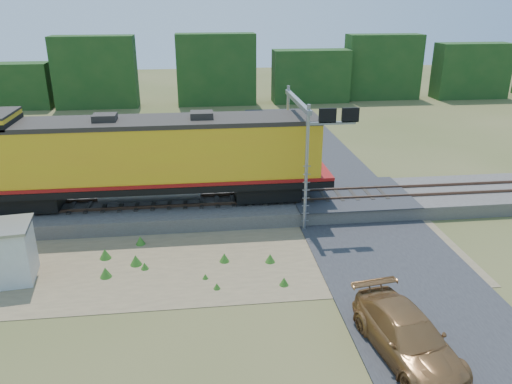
{
  "coord_description": "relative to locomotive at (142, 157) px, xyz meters",
  "views": [
    {
      "loc": [
        -1.81,
        -20.76,
        11.76
      ],
      "look_at": [
        1.03,
        3.0,
        2.4
      ],
      "focal_mm": 35.0,
      "sensor_mm": 36.0,
      "label": 1
    }
  ],
  "objects": [
    {
      "name": "tree_line_north",
      "position": [
        4.94,
        32.0,
        -0.49
      ],
      "size": [
        130.0,
        3.0,
        6.5
      ],
      "color": "#173E16",
      "rests_on": "ground"
    },
    {
      "name": "dirt_shoulder",
      "position": [
        2.94,
        -5.5,
        -3.55
      ],
      "size": [
        26.0,
        8.0,
        0.03
      ],
      "primitive_type": "cube",
      "color": "#8C7754",
      "rests_on": "ground"
    },
    {
      "name": "locomotive",
      "position": [
        0.0,
        0.0,
        0.0
      ],
      "size": [
        20.46,
        3.12,
        5.28
      ],
      "color": "black",
      "rests_on": "rails"
    },
    {
      "name": "weed_clumps",
      "position": [
        1.44,
        -5.9,
        -3.56
      ],
      "size": [
        15.0,
        6.2,
        0.56
      ],
      "primitive_type": null,
      "color": "#346E1F",
      "rests_on": "ground"
    },
    {
      "name": "rails",
      "position": [
        4.94,
        0.0,
        -2.68
      ],
      "size": [
        70.0,
        1.54,
        0.16
      ],
      "color": "brown",
      "rests_on": "ballast"
    },
    {
      "name": "road",
      "position": [
        11.94,
        -5.26,
        -3.48
      ],
      "size": [
        7.0,
        66.0,
        0.86
      ],
      "color": "#38383A",
      "rests_on": "ground"
    },
    {
      "name": "car",
      "position": [
        10.06,
        -13.2,
        -2.78
      ],
      "size": [
        2.97,
        5.67,
        1.57
      ],
      "primitive_type": "imported",
      "rotation": [
        0.0,
        0.0,
        0.15
      ],
      "color": "#9C6939",
      "rests_on": "ground"
    },
    {
      "name": "ballast",
      "position": [
        4.94,
        0.0,
        -3.16
      ],
      "size": [
        70.0,
        5.0,
        0.8
      ],
      "primitive_type": "cube",
      "color": "slate",
      "rests_on": "ground"
    },
    {
      "name": "signal_gantry",
      "position": [
        8.96,
        -0.66,
        1.58
      ],
      "size": [
        2.71,
        6.2,
        6.84
      ],
      "color": "gray",
      "rests_on": "ground"
    },
    {
      "name": "shed",
      "position": [
        -5.4,
        -6.26,
        -2.22
      ],
      "size": [
        2.5,
        2.5,
        2.66
      ],
      "rotation": [
        0.0,
        0.0,
        0.12
      ],
      "color": "silver",
      "rests_on": "ground"
    },
    {
      "name": "ground",
      "position": [
        4.94,
        -6.0,
        -3.56
      ],
      "size": [
        140.0,
        140.0,
        0.0
      ],
      "primitive_type": "plane",
      "color": "#475123",
      "rests_on": "ground"
    }
  ]
}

